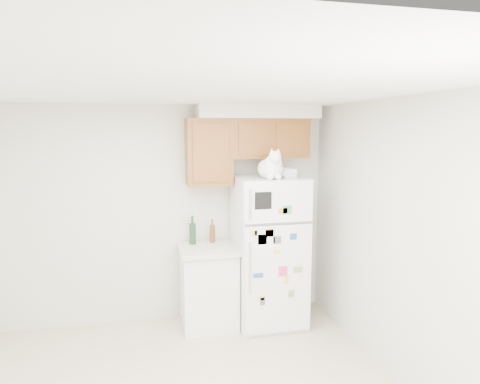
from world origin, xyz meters
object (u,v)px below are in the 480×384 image
object	(u,v)px
base_counter	(208,286)
storage_box_back	(281,172)
storage_box_front	(289,173)
bottle_green	(192,230)
bottle_amber	(212,231)
cat	(271,167)
refrigerator	(269,251)

from	to	relation	value
base_counter	storage_box_back	distance (m)	1.54
base_counter	storage_box_front	bearing A→B (deg)	-7.69
bottle_green	bottle_amber	xyz separation A→B (m)	(0.23, 0.01, -0.03)
storage_box_front	cat	bearing A→B (deg)	-157.68
refrigerator	storage_box_front	distance (m)	0.92
cat	bottle_green	bearing A→B (deg)	151.86
storage_box_front	refrigerator	bearing A→B (deg)	159.45
storage_box_back	storage_box_front	xyz separation A→B (m)	(0.06, -0.08, -0.01)
refrigerator	bottle_amber	distance (m)	0.69
bottle_amber	cat	bearing A→B (deg)	-37.88
cat	storage_box_back	bearing A→B (deg)	50.73
refrigerator	bottle_amber	bearing A→B (deg)	157.15
refrigerator	bottle_amber	world-z (taller)	refrigerator
storage_box_back	storage_box_front	distance (m)	0.10
refrigerator	storage_box_front	world-z (taller)	storage_box_front
base_counter	bottle_amber	bearing A→B (deg)	65.45
bottle_green	cat	bearing A→B (deg)	-28.14
base_counter	storage_box_front	distance (m)	1.57
base_counter	bottle_amber	world-z (taller)	bottle_amber
storage_box_back	bottle_amber	size ratio (longest dim) A/B	0.65
storage_box_back	bottle_amber	xyz separation A→B (m)	(-0.75, 0.22, -0.69)
cat	base_counter	bearing A→B (deg)	158.16
storage_box_back	bottle_green	size ratio (longest dim) A/B	0.55
cat	bottle_green	size ratio (longest dim) A/B	1.45
base_counter	storage_box_back	xyz separation A→B (m)	(0.84, -0.04, 1.29)
refrigerator	base_counter	xyz separation A→B (m)	(-0.69, 0.07, -0.39)
base_counter	storage_box_back	bearing A→B (deg)	-2.63
base_counter	bottle_amber	xyz separation A→B (m)	(0.08, 0.18, 0.60)
cat	bottle_green	xyz separation A→B (m)	(-0.80, 0.43, -0.74)
storage_box_back	bottle_green	distance (m)	1.21
refrigerator	storage_box_front	xyz separation A→B (m)	(0.21, -0.05, 0.89)
refrigerator	base_counter	size ratio (longest dim) A/B	1.85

